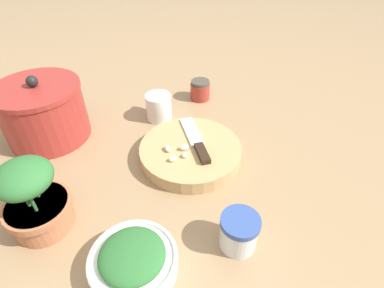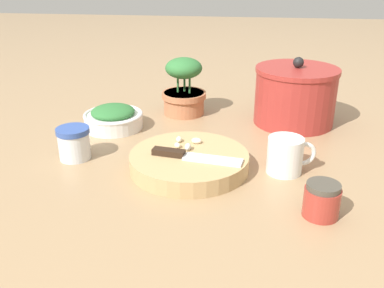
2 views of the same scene
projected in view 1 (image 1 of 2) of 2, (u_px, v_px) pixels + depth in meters
ground_plane at (180, 168)px, 0.73m from camera, size 5.00×5.00×0.00m
cutting_board at (190, 152)px, 0.75m from camera, size 0.25×0.25×0.04m
chef_knife at (196, 142)px, 0.75m from camera, size 0.19×0.06×0.01m
garlic_cloves at (177, 151)px, 0.71m from camera, size 0.06×0.06×0.02m
herb_bowl at (133, 260)px, 0.51m from camera, size 0.16×0.16×0.06m
spice_jar at (239, 232)px, 0.55m from camera, size 0.07×0.07×0.07m
coffee_mug at (158, 107)px, 0.87m from camera, size 0.10×0.07×0.08m
honey_jar at (200, 90)px, 0.96m from camera, size 0.06×0.06×0.06m
stock_pot at (44, 112)px, 0.78m from camera, size 0.22×0.22×0.18m
potted_herb at (35, 201)px, 0.56m from camera, size 0.13×0.13×0.16m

